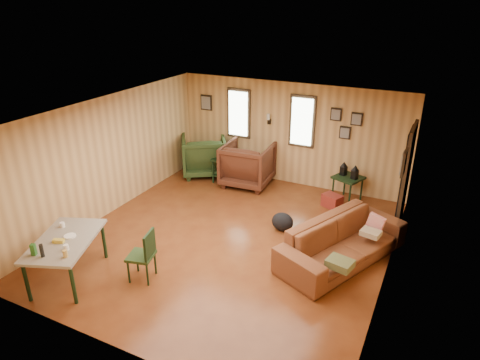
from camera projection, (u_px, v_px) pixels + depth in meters
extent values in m
cube|color=brown|center=(230.00, 240.00, 7.94)|extent=(5.50, 6.00, 0.02)
cube|color=#997C5B|center=(229.00, 112.00, 6.98)|extent=(5.50, 6.00, 0.02)
cube|color=tan|center=(290.00, 134.00, 9.93)|extent=(5.50, 0.02, 2.40)
cube|color=tan|center=(111.00, 273.00, 4.99)|extent=(5.50, 0.02, 2.40)
cube|color=tan|center=(108.00, 156.00, 8.58)|extent=(0.02, 6.00, 2.40)
cube|color=tan|center=(395.00, 213.00, 6.34)|extent=(0.02, 6.00, 2.40)
cube|color=black|center=(239.00, 113.00, 10.29)|extent=(0.60, 0.05, 1.20)
cube|color=#E0F2D1|center=(238.00, 114.00, 10.26)|extent=(0.48, 0.04, 1.06)
cube|color=black|center=(302.00, 121.00, 9.64)|extent=(0.60, 0.05, 1.20)
cube|color=#E0F2D1|center=(302.00, 122.00, 9.61)|extent=(0.48, 0.04, 1.06)
cube|color=black|center=(269.00, 122.00, 9.99)|extent=(0.07, 0.05, 0.12)
cylinder|color=silver|center=(268.00, 117.00, 9.89)|extent=(0.07, 0.07, 0.14)
cube|color=black|center=(406.00, 179.00, 8.04)|extent=(0.06, 1.00, 2.05)
cube|color=black|center=(404.00, 178.00, 8.05)|extent=(0.04, 0.82, 1.90)
cube|color=black|center=(336.00, 114.00, 9.24)|extent=(0.24, 0.04, 0.28)
cube|color=#9E998C|center=(336.00, 115.00, 9.21)|extent=(0.19, 0.02, 0.22)
cube|color=black|center=(357.00, 119.00, 9.07)|extent=(0.24, 0.04, 0.28)
cube|color=#9E998C|center=(356.00, 119.00, 9.05)|extent=(0.19, 0.02, 0.22)
cube|color=black|center=(345.00, 133.00, 9.29)|extent=(0.24, 0.04, 0.28)
cube|color=#9E998C|center=(345.00, 133.00, 9.27)|extent=(0.19, 0.02, 0.22)
cube|color=black|center=(206.00, 103.00, 10.59)|extent=(0.30, 0.04, 0.38)
cube|color=#9E998C|center=(206.00, 103.00, 10.56)|extent=(0.24, 0.02, 0.31)
cube|color=black|center=(404.00, 163.00, 6.85)|extent=(0.04, 0.34, 0.42)
cube|color=#9E998C|center=(402.00, 162.00, 6.87)|extent=(0.02, 0.27, 0.34)
imported|color=brown|center=(343.00, 235.00, 7.16)|extent=(1.65, 2.52, 0.95)
imported|color=#4C2516|center=(248.00, 162.00, 10.03)|extent=(1.16, 1.10, 1.12)
imported|color=#2A3F1C|center=(204.00, 153.00, 10.65)|extent=(1.42, 1.40, 1.08)
cube|color=black|center=(226.00, 159.00, 10.18)|extent=(0.58, 0.53, 0.04)
cube|color=black|center=(226.00, 174.00, 10.34)|extent=(0.53, 0.48, 0.03)
cylinder|color=black|center=(213.00, 172.00, 10.22)|extent=(0.04, 0.04, 0.57)
cylinder|color=black|center=(231.00, 175.00, 10.03)|extent=(0.04, 0.04, 0.57)
cylinder|color=black|center=(221.00, 166.00, 10.57)|extent=(0.04, 0.04, 0.57)
cylinder|color=black|center=(239.00, 169.00, 10.38)|extent=(0.04, 0.04, 0.57)
cube|color=#3C3728|center=(221.00, 155.00, 10.20)|extent=(0.11, 0.02, 0.14)
cube|color=#3C3728|center=(230.00, 156.00, 10.11)|extent=(0.09, 0.02, 0.13)
cube|color=black|center=(348.00, 178.00, 9.23)|extent=(0.71, 0.71, 0.04)
cylinder|color=black|center=(333.00, 189.00, 9.35)|extent=(0.05, 0.05, 0.55)
cylinder|color=black|center=(350.00, 195.00, 9.05)|extent=(0.05, 0.05, 0.55)
cylinder|color=black|center=(345.00, 183.00, 9.62)|extent=(0.05, 0.05, 0.55)
cylinder|color=black|center=(361.00, 189.00, 9.32)|extent=(0.05, 0.05, 0.55)
cube|color=black|center=(343.00, 171.00, 9.28)|extent=(0.16, 0.16, 0.20)
cone|color=black|center=(344.00, 164.00, 9.21)|extent=(0.21, 0.21, 0.11)
cube|color=black|center=(355.00, 174.00, 9.08)|extent=(0.16, 0.16, 0.20)
cone|color=black|center=(355.00, 168.00, 9.02)|extent=(0.21, 0.21, 0.11)
cube|color=maroon|center=(332.00, 201.00, 9.11)|extent=(0.47, 0.41, 0.28)
ellipsoid|color=black|center=(282.00, 222.00, 8.18)|extent=(0.46, 0.37, 0.36)
cube|color=#50542F|center=(340.00, 264.00, 6.40)|extent=(0.43, 0.37, 0.12)
cube|color=red|center=(376.00, 223.00, 7.38)|extent=(0.34, 0.15, 0.33)
cube|color=#9A8768|center=(371.00, 233.00, 7.24)|extent=(0.36, 0.30, 0.09)
cube|color=gray|center=(65.00, 241.00, 6.61)|extent=(1.28, 1.59, 0.05)
cylinder|color=black|center=(27.00, 282.00, 6.22)|extent=(0.07, 0.07, 0.66)
cylinder|color=black|center=(73.00, 284.00, 6.17)|extent=(0.07, 0.07, 0.66)
cylinder|color=black|center=(64.00, 239.00, 7.32)|extent=(0.07, 0.07, 0.66)
cylinder|color=black|center=(104.00, 241.00, 7.27)|extent=(0.07, 0.07, 0.66)
cylinder|color=white|center=(66.00, 247.00, 6.32)|extent=(0.10, 0.10, 0.08)
cylinder|color=white|center=(62.00, 225.00, 6.93)|extent=(0.10, 0.10, 0.08)
cube|color=#265E22|center=(33.00, 250.00, 6.18)|extent=(0.08, 0.08, 0.18)
cylinder|color=black|center=(42.00, 251.00, 6.13)|extent=(0.07, 0.07, 0.20)
cylinder|color=tan|center=(65.00, 254.00, 6.14)|extent=(0.09, 0.09, 0.11)
cylinder|color=white|center=(70.00, 236.00, 6.67)|extent=(0.24, 0.24, 0.02)
cube|color=gold|center=(58.00, 241.00, 6.51)|extent=(0.18, 0.13, 0.06)
cube|color=#2A3F1C|center=(141.00, 256.00, 6.70)|extent=(0.47, 0.47, 0.05)
cube|color=black|center=(150.00, 245.00, 6.57)|extent=(0.13, 0.37, 0.42)
cylinder|color=black|center=(129.00, 272.00, 6.67)|extent=(0.04, 0.04, 0.41)
cylinder|color=black|center=(147.00, 274.00, 6.61)|extent=(0.04, 0.04, 0.41)
cylinder|color=black|center=(137.00, 261.00, 6.95)|extent=(0.04, 0.04, 0.41)
cylinder|color=black|center=(155.00, 263.00, 6.89)|extent=(0.04, 0.04, 0.41)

